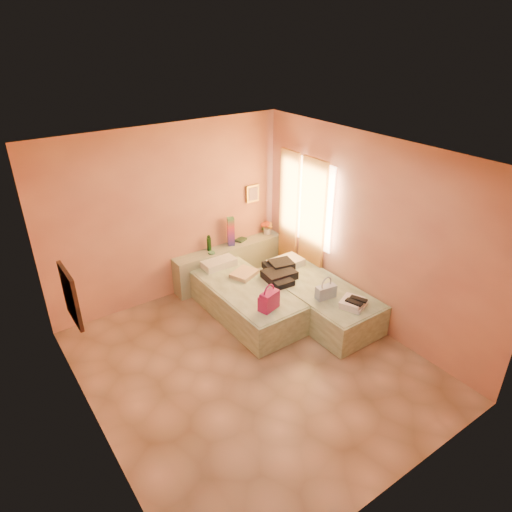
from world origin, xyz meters
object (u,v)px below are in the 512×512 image
at_px(water_bottle, 209,243).
at_px(towel_stack, 354,303).
at_px(bed_right, 317,301).
at_px(magenta_handbag, 269,300).
at_px(bed_left, 245,300).
at_px(blue_handbag, 326,292).
at_px(flower_vase, 267,226).
at_px(headboard_ledge, 230,263).
at_px(green_book, 241,240).

bearing_deg(water_bottle, towel_stack, -69.16).
xyz_separation_m(bed_right, magenta_handbag, (-0.97, -0.04, 0.39)).
distance_m(bed_left, magenta_handbag, 0.80).
bearing_deg(blue_handbag, flower_vase, 85.73).
distance_m(bed_left, bed_right, 1.11).
bearing_deg(headboard_ledge, magenta_handbag, -104.31).
xyz_separation_m(bed_right, towel_stack, (0.05, -0.68, 0.30)).
height_order(bed_right, blue_handbag, blue_handbag).
relative_size(bed_right, flower_vase, 6.88).
distance_m(flower_vase, blue_handbag, 2.08).
height_order(bed_left, water_bottle, water_bottle).
distance_m(bed_left, green_book, 1.37).
bearing_deg(green_book, blue_handbag, -111.24).
height_order(headboard_ledge, towel_stack, headboard_ledge).
distance_m(bed_right, green_book, 1.84).
bearing_deg(green_book, bed_left, -144.95).
relative_size(water_bottle, blue_handbag, 0.87).
bearing_deg(headboard_ledge, blue_handbag, -78.50).
bearing_deg(headboard_ledge, water_bottle, 170.15).
xyz_separation_m(headboard_ledge, bed_left, (-0.38, -1.05, -0.08)).
relative_size(water_bottle, magenta_handbag, 0.88).
relative_size(water_bottle, towel_stack, 0.74).
xyz_separation_m(bed_right, flower_vase, (0.31, 1.74, 0.55)).
xyz_separation_m(bed_left, water_bottle, (0.02, 1.11, 0.53)).
xyz_separation_m(bed_left, flower_vase, (1.21, 1.09, 0.55)).
height_order(bed_left, green_book, green_book).
bearing_deg(green_book, water_bottle, 156.97).
distance_m(green_book, towel_stack, 2.47).
bearing_deg(towel_stack, bed_right, 94.25).
relative_size(bed_left, bed_right, 1.00).
bearing_deg(magenta_handbag, flower_vase, 38.60).
xyz_separation_m(bed_right, blue_handbag, (-0.12, -0.28, 0.35)).
distance_m(bed_left, towel_stack, 1.66).
relative_size(headboard_ledge, blue_handbag, 6.81).
distance_m(green_book, flower_vase, 0.56).
xyz_separation_m(bed_left, bed_right, (0.90, -0.65, 0.00)).
relative_size(headboard_ledge, bed_left, 1.02).
xyz_separation_m(bed_left, towel_stack, (0.95, -1.33, 0.30)).
bearing_deg(flower_vase, water_bottle, 178.91).
bearing_deg(water_bottle, green_book, 1.37).
xyz_separation_m(headboard_ledge, towel_stack, (0.58, -2.38, 0.23)).
xyz_separation_m(water_bottle, magenta_handbag, (-0.09, -1.80, -0.14)).
height_order(bed_left, bed_right, same).
relative_size(bed_left, green_book, 10.26).
bearing_deg(towel_stack, green_book, 96.63).
bearing_deg(bed_left, flower_vase, 41.61).
bearing_deg(blue_handbag, magenta_handbag, 171.72).
relative_size(flower_vase, towel_stack, 0.83).
bearing_deg(blue_handbag, water_bottle, 118.11).
distance_m(flower_vase, magenta_handbag, 2.20).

